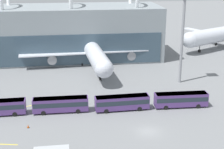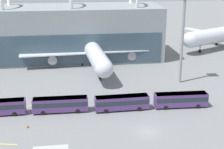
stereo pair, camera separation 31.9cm
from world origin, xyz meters
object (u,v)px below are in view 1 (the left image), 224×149
airliner_parked_remote (223,34)px  shuttle_bus_2 (122,102)px  traffic_cone_1 (28,126)px  airliner_at_gate_far (92,50)px  shuttle_bus_1 (61,104)px  shuttle_bus_3 (181,99)px  floodlight_mast (183,26)px

airliner_parked_remote → shuttle_bus_2: airliner_parked_remote is taller
shuttle_bus_2 → traffic_cone_1: 20.49m
airliner_at_gate_far → traffic_cone_1: size_ratio=61.93×
airliner_at_gate_far → shuttle_bus_1: 35.06m
shuttle_bus_3 → traffic_cone_1: 33.36m
airliner_at_gate_far → floodlight_mast: (22.15, -18.24, 10.16)m
airliner_at_gate_far → shuttle_bus_3: size_ratio=3.74×
traffic_cone_1 → airliner_at_gate_far: bearing=68.9°
shuttle_bus_2 → floodlight_mast: 27.67m
shuttle_bus_3 → floodlight_mast: size_ratio=0.49×
airliner_at_gate_far → shuttle_bus_1: bearing=-19.9°
shuttle_bus_1 → shuttle_bus_2: same height
airliner_parked_remote → floodlight_mast: size_ratio=1.53×
shuttle_bus_1 → shuttle_bus_2: 13.27m
airliner_parked_remote → shuttle_bus_2: (-46.14, -51.66, -3.33)m
airliner_at_gate_far → airliner_parked_remote: bearing=104.7°
airliner_parked_remote → traffic_cone_1: 87.54m
airliner_at_gate_far → traffic_cone_1: (-15.56, -40.30, -4.73)m
shuttle_bus_1 → shuttle_bus_3: (26.51, -0.61, 0.00)m
airliner_at_gate_far → shuttle_bus_3: (17.22, -34.27, -3.16)m
shuttle_bus_2 → shuttle_bus_3: bearing=-2.2°
shuttle_bus_2 → floodlight_mast: (18.18, 16.04, 13.32)m
floodlight_mast → airliner_parked_remote: bearing=51.9°
floodlight_mast → airliner_at_gate_far: bearing=140.5°
airliner_at_gate_far → shuttle_bus_1: size_ratio=3.75×
floodlight_mast → traffic_cone_1: (-37.70, -22.06, -14.89)m
airliner_at_gate_far → shuttle_bus_2: size_ratio=3.72×
shuttle_bus_2 → traffic_cone_1: size_ratio=16.63×
airliner_at_gate_far → shuttle_bus_2: bearing=2.1°
shuttle_bus_1 → shuttle_bus_2: (13.25, -0.62, 0.00)m
airliner_at_gate_far → shuttle_bus_2: (3.97, -34.28, -3.16)m
airliner_parked_remote → airliner_at_gate_far: bearing=-8.6°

